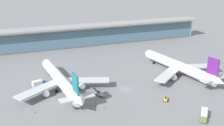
{
  "coord_description": "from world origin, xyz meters",
  "views": [
    {
      "loc": [
        -44.01,
        -102.35,
        52.95
      ],
      "look_at": [
        0.0,
        17.46,
        6.93
      ],
      "focal_mm": 42.3,
      "sensor_mm": 36.0,
      "label": 1
    }
  ],
  "objects_px": {
    "airliner_centre_stand": "(179,66)",
    "service_truck_by_tail_blue": "(39,83)",
    "service_truck_near_nose_yellow": "(166,99)",
    "service_truck_on_taxiway_grey": "(100,94)",
    "safety_cone_bravo": "(104,107)",
    "safety_cone_alpha": "(96,105)",
    "airliner_left_stand": "(61,80)",
    "service_truck_under_wing_olive": "(204,114)",
    "safety_cone_charlie": "(35,112)"
  },
  "relations": [
    {
      "from": "safety_cone_alpha",
      "to": "safety_cone_bravo",
      "type": "bearing_deg",
      "value": -48.93
    },
    {
      "from": "airliner_left_stand",
      "to": "service_truck_near_nose_yellow",
      "type": "bearing_deg",
      "value": -33.38
    },
    {
      "from": "service_truck_near_nose_yellow",
      "to": "service_truck_on_taxiway_grey",
      "type": "xyz_separation_m",
      "value": [
        -24.73,
        14.17,
        -0.07
      ]
    },
    {
      "from": "service_truck_by_tail_blue",
      "to": "safety_cone_charlie",
      "type": "relative_size",
      "value": 10.93
    },
    {
      "from": "safety_cone_alpha",
      "to": "safety_cone_bravo",
      "type": "distance_m",
      "value": 4.01
    },
    {
      "from": "service_truck_under_wing_olive",
      "to": "service_truck_by_tail_blue",
      "type": "xyz_separation_m",
      "value": [
        -55.04,
        50.1,
        0.0
      ]
    },
    {
      "from": "safety_cone_bravo",
      "to": "service_truck_under_wing_olive",
      "type": "bearing_deg",
      "value": -31.85
    },
    {
      "from": "service_truck_on_taxiway_grey",
      "to": "safety_cone_bravo",
      "type": "height_order",
      "value": "service_truck_on_taxiway_grey"
    },
    {
      "from": "airliner_centre_stand",
      "to": "service_truck_under_wing_olive",
      "type": "bearing_deg",
      "value": -111.25
    },
    {
      "from": "airliner_left_stand",
      "to": "service_truck_under_wing_olive",
      "type": "relative_size",
      "value": 8.05
    },
    {
      "from": "service_truck_under_wing_olive",
      "to": "service_truck_by_tail_blue",
      "type": "distance_m",
      "value": 74.43
    },
    {
      "from": "airliner_centre_stand",
      "to": "service_truck_by_tail_blue",
      "type": "distance_m",
      "value": 71.26
    },
    {
      "from": "service_truck_by_tail_blue",
      "to": "safety_cone_charlie",
      "type": "height_order",
      "value": "service_truck_by_tail_blue"
    },
    {
      "from": "airliner_centre_stand",
      "to": "safety_cone_alpha",
      "type": "bearing_deg",
      "value": -162.15
    },
    {
      "from": "service_truck_by_tail_blue",
      "to": "service_truck_on_taxiway_grey",
      "type": "bearing_deg",
      "value": -38.5
    },
    {
      "from": "airliner_left_stand",
      "to": "safety_cone_bravo",
      "type": "xyz_separation_m",
      "value": [
        13.17,
        -22.58,
        -4.43
      ]
    },
    {
      "from": "airliner_left_stand",
      "to": "service_truck_near_nose_yellow",
      "type": "distance_m",
      "value": 47.35
    },
    {
      "from": "airliner_left_stand",
      "to": "service_truck_on_taxiway_grey",
      "type": "relative_size",
      "value": 8.39
    },
    {
      "from": "safety_cone_charlie",
      "to": "service_truck_on_taxiway_grey",
      "type": "bearing_deg",
      "value": 10.09
    },
    {
      "from": "service_truck_by_tail_blue",
      "to": "service_truck_on_taxiway_grey",
      "type": "distance_m",
      "value": 30.69
    },
    {
      "from": "service_truck_near_nose_yellow",
      "to": "service_truck_on_taxiway_grey",
      "type": "bearing_deg",
      "value": 150.18
    },
    {
      "from": "airliner_centre_stand",
      "to": "safety_cone_bravo",
      "type": "height_order",
      "value": "airliner_centre_stand"
    },
    {
      "from": "airliner_centre_stand",
      "to": "service_truck_by_tail_blue",
      "type": "xyz_separation_m",
      "value": [
        -70.41,
        10.59,
        -3.06
      ]
    },
    {
      "from": "service_truck_under_wing_olive",
      "to": "service_truck_on_taxiway_grey",
      "type": "distance_m",
      "value": 43.88
    },
    {
      "from": "airliner_centre_stand",
      "to": "service_truck_by_tail_blue",
      "type": "height_order",
      "value": "airliner_centre_stand"
    },
    {
      "from": "airliner_centre_stand",
      "to": "safety_cone_charlie",
      "type": "distance_m",
      "value": 75.79
    },
    {
      "from": "service_truck_near_nose_yellow",
      "to": "safety_cone_alpha",
      "type": "distance_m",
      "value": 29.58
    },
    {
      "from": "airliner_centre_stand",
      "to": "service_truck_by_tail_blue",
      "type": "relative_size",
      "value": 7.36
    },
    {
      "from": "airliner_left_stand",
      "to": "service_truck_by_tail_blue",
      "type": "distance_m",
      "value": 12.24
    },
    {
      "from": "airliner_centre_stand",
      "to": "service_truck_on_taxiway_grey",
      "type": "relative_size",
      "value": 8.34
    },
    {
      "from": "airliner_left_stand",
      "to": "safety_cone_charlie",
      "type": "relative_size",
      "value": 80.89
    },
    {
      "from": "service_truck_by_tail_blue",
      "to": "safety_cone_bravo",
      "type": "distance_m",
      "value": 37.43
    },
    {
      "from": "airliner_left_stand",
      "to": "service_truck_by_tail_blue",
      "type": "xyz_separation_m",
      "value": [
        -9.33,
        7.31,
        -3.06
      ]
    },
    {
      "from": "service_truck_under_wing_olive",
      "to": "safety_cone_alpha",
      "type": "xyz_separation_m",
      "value": [
        -35.18,
        23.24,
        -1.37
      ]
    },
    {
      "from": "service_truck_under_wing_olive",
      "to": "safety_cone_bravo",
      "type": "xyz_separation_m",
      "value": [
        -32.54,
        20.22,
        -1.37
      ]
    },
    {
      "from": "service_truck_by_tail_blue",
      "to": "service_truck_on_taxiway_grey",
      "type": "height_order",
      "value": "service_truck_by_tail_blue"
    },
    {
      "from": "airliner_left_stand",
      "to": "safety_cone_bravo",
      "type": "relative_size",
      "value": 80.89
    },
    {
      "from": "service_truck_by_tail_blue",
      "to": "safety_cone_alpha",
      "type": "height_order",
      "value": "service_truck_by_tail_blue"
    },
    {
      "from": "safety_cone_bravo",
      "to": "safety_cone_charlie",
      "type": "bearing_deg",
      "value": 167.68
    },
    {
      "from": "service_truck_by_tail_blue",
      "to": "airliner_centre_stand",
      "type": "bearing_deg",
      "value": -8.55
    },
    {
      "from": "safety_cone_charlie",
      "to": "safety_cone_alpha",
      "type": "bearing_deg",
      "value": -6.62
    },
    {
      "from": "safety_cone_charlie",
      "to": "airliner_left_stand",
      "type": "bearing_deg",
      "value": 51.46
    },
    {
      "from": "airliner_left_stand",
      "to": "service_truck_near_nose_yellow",
      "type": "height_order",
      "value": "airliner_left_stand"
    },
    {
      "from": "service_truck_by_tail_blue",
      "to": "service_truck_on_taxiway_grey",
      "type": "relative_size",
      "value": 1.13
    },
    {
      "from": "airliner_left_stand",
      "to": "airliner_centre_stand",
      "type": "distance_m",
      "value": 61.16
    },
    {
      "from": "safety_cone_charlie",
      "to": "service_truck_near_nose_yellow",
      "type": "bearing_deg",
      "value": -9.87
    },
    {
      "from": "airliner_centre_stand",
      "to": "service_truck_by_tail_blue",
      "type": "bearing_deg",
      "value": 171.45
    },
    {
      "from": "safety_cone_alpha",
      "to": "safety_cone_bravo",
      "type": "relative_size",
      "value": 1.0
    },
    {
      "from": "airliner_left_stand",
      "to": "service_truck_on_taxiway_grey",
      "type": "xyz_separation_m",
      "value": [
        14.68,
        -11.79,
        -3.94
      ]
    },
    {
      "from": "airliner_centre_stand",
      "to": "service_truck_near_nose_yellow",
      "type": "xyz_separation_m",
      "value": [
        -21.67,
        -22.69,
        -3.88
      ]
    }
  ]
}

